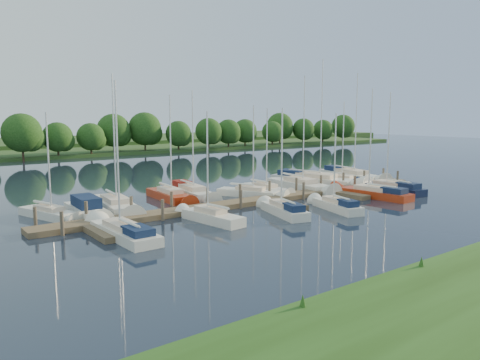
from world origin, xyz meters
TOP-DOWN VIEW (x-y plane):
  - ground at (0.00, 0.00)m, footprint 260.00×260.00m
  - dock at (0.00, 7.31)m, footprint 40.00×6.00m
  - mooring_pilings at (0.00, 8.43)m, footprint 38.24×2.84m
  - far_shore at (0.00, 75.00)m, footprint 180.00×30.00m
  - distant_hill at (0.00, 100.00)m, footprint 220.00×40.00m
  - treeline at (2.99, 61.70)m, footprint 147.49×9.79m
  - sailboat_n_0 at (-17.21, 12.60)m, footprint 3.13×6.40m
  - motorboat at (-14.66, 11.71)m, footprint 2.22×6.80m
  - sailboat_n_2 at (-12.03, 12.54)m, footprint 2.92×9.02m
  - sailboat_n_3 at (-6.35, 13.73)m, footprint 2.26×7.68m
  - sailboat_n_4 at (-3.90, 14.08)m, footprint 2.52×8.12m
  - sailboat_n_5 at (0.69, 10.79)m, footprint 4.27×6.72m
  - sailboat_n_6 at (3.17, 11.69)m, footprint 1.85×6.77m
  - sailboat_n_7 at (7.57, 11.08)m, footprint 2.83×9.54m
  - sailboat_n_8 at (11.64, 12.83)m, footprint 5.20×11.38m
  - sailboat_n_9 at (14.15, 11.54)m, footprint 3.90×7.42m
  - sailboat_n_10 at (18.05, 13.13)m, footprint 3.68×10.44m
  - sailboat_s_0 at (-15.01, 4.09)m, footprint 2.05×8.06m
  - sailboat_s_1 at (-8.20, 4.29)m, footprint 2.19×6.43m
  - sailboat_s_2 at (-2.30, 2.92)m, footprint 3.05×6.66m
  - sailboat_s_3 at (2.32, 1.63)m, footprint 2.87×6.35m
  - sailboat_s_4 at (9.67, 3.66)m, footprint 2.48×8.30m
  - sailboat_s_5 at (13.49, 4.45)m, footprint 2.37×8.12m

SIDE VIEW (x-z plane):
  - ground at x=0.00m, z-range 0.00..0.00m
  - dock at x=0.00m, z-range 0.00..0.40m
  - sailboat_n_9 at x=14.15m, z-range -4.48..5.02m
  - sailboat_n_6 at x=3.17m, z-range -4.08..4.62m
  - sailboat_n_0 at x=-17.21m, z-range -3.85..4.40m
  - sailboat_n_5 at x=0.69m, z-range -4.20..4.74m
  - sailboat_n_2 at x=-12.03m, z-range -5.40..5.94m
  - sailboat_n_3 at x=-6.35m, z-range -4.66..5.22m
  - sailboat_n_7 at x=7.57m, z-range -5.76..6.32m
  - sailboat_s_1 at x=-8.20m, z-range -3.92..4.48m
  - far_shore at x=0.00m, z-range 0.00..0.60m
  - sailboat_s_0 at x=-15.01m, z-range -4.79..5.40m
  - sailboat_s_4 at x=9.67m, z-range -4.93..5.57m
  - sailboat_s_3 at x=2.32m, z-range -3.79..4.43m
  - sailboat_s_2 at x=-2.30m, z-range -3.99..4.63m
  - sailboat_s_5 at x=13.49m, z-range -4.85..5.49m
  - sailboat_n_10 at x=18.05m, z-range -6.18..6.84m
  - sailboat_n_4 at x=-3.90m, z-range -4.86..5.52m
  - sailboat_n_8 at x=11.64m, z-range -6.78..7.45m
  - motorboat at x=-14.66m, z-range -0.57..1.31m
  - mooring_pilings at x=0.00m, z-range -0.40..1.60m
  - distant_hill at x=0.00m, z-range 0.00..1.40m
  - treeline at x=2.99m, z-range -0.14..8.14m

